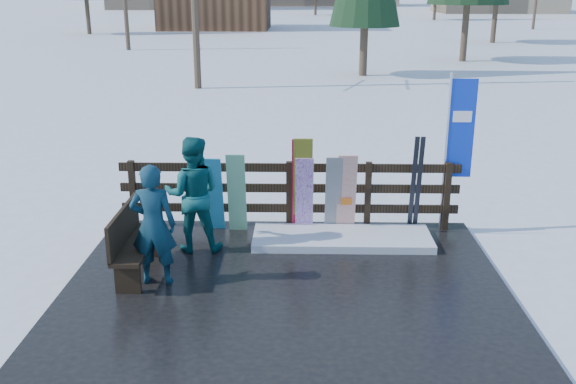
{
  "coord_description": "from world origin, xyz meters",
  "views": [
    {
      "loc": [
        0.2,
        -7.88,
        3.97
      ],
      "look_at": [
        0.01,
        1.0,
        1.1
      ],
      "focal_mm": 40.0,
      "sensor_mm": 36.0,
      "label": 1
    }
  ],
  "objects_px": {
    "snowboard_0": "(215,195)",
    "rental_flag": "(457,135)",
    "person_back": "(193,194)",
    "snowboard_5": "(347,194)",
    "person_front": "(153,225)",
    "bench": "(132,240)",
    "snowboard_1": "(237,193)",
    "snowboard_2": "(303,185)",
    "snowboard_4": "(333,195)",
    "snowboard_3": "(304,195)"
  },
  "relations": [
    {
      "from": "snowboard_1",
      "to": "person_front",
      "type": "distance_m",
      "value": 2.11
    },
    {
      "from": "rental_flag",
      "to": "person_back",
      "type": "bearing_deg",
      "value": -166.68
    },
    {
      "from": "bench",
      "to": "rental_flag",
      "type": "relative_size",
      "value": 0.58
    },
    {
      "from": "snowboard_1",
      "to": "snowboard_3",
      "type": "bearing_deg",
      "value": 0.0
    },
    {
      "from": "snowboard_1",
      "to": "snowboard_4",
      "type": "distance_m",
      "value": 1.57
    },
    {
      "from": "snowboard_0",
      "to": "rental_flag",
      "type": "bearing_deg",
      "value": 3.96
    },
    {
      "from": "person_back",
      "to": "snowboard_2",
      "type": "bearing_deg",
      "value": -160.15
    },
    {
      "from": "snowboard_3",
      "to": "person_back",
      "type": "height_order",
      "value": "person_back"
    },
    {
      "from": "rental_flag",
      "to": "snowboard_1",
      "type": "bearing_deg",
      "value": -175.65
    },
    {
      "from": "snowboard_1",
      "to": "rental_flag",
      "type": "distance_m",
      "value": 3.68
    },
    {
      "from": "rental_flag",
      "to": "person_back",
      "type": "height_order",
      "value": "rental_flag"
    },
    {
      "from": "snowboard_2",
      "to": "rental_flag",
      "type": "bearing_deg",
      "value": 6.22
    },
    {
      "from": "snowboard_5",
      "to": "person_back",
      "type": "bearing_deg",
      "value": -163.31
    },
    {
      "from": "snowboard_2",
      "to": "person_back",
      "type": "distance_m",
      "value": 1.81
    },
    {
      "from": "snowboard_3",
      "to": "person_back",
      "type": "relative_size",
      "value": 0.75
    },
    {
      "from": "snowboard_4",
      "to": "snowboard_3",
      "type": "bearing_deg",
      "value": 180.0
    },
    {
      "from": "snowboard_2",
      "to": "snowboard_0",
      "type": "bearing_deg",
      "value": 180.0
    },
    {
      "from": "snowboard_4",
      "to": "rental_flag",
      "type": "distance_m",
      "value": 2.21
    },
    {
      "from": "snowboard_3",
      "to": "snowboard_0",
      "type": "bearing_deg",
      "value": 180.0
    },
    {
      "from": "snowboard_2",
      "to": "snowboard_3",
      "type": "height_order",
      "value": "snowboard_2"
    },
    {
      "from": "snowboard_1",
      "to": "person_front",
      "type": "height_order",
      "value": "person_front"
    },
    {
      "from": "snowboard_1",
      "to": "person_back",
      "type": "relative_size",
      "value": 0.77
    },
    {
      "from": "snowboard_0",
      "to": "snowboard_4",
      "type": "xyz_separation_m",
      "value": [
        1.92,
        -0.0,
        0.01
      ]
    },
    {
      "from": "snowboard_3",
      "to": "snowboard_5",
      "type": "height_order",
      "value": "snowboard_5"
    },
    {
      "from": "snowboard_1",
      "to": "rental_flag",
      "type": "xyz_separation_m",
      "value": [
        3.55,
        0.27,
        0.93
      ]
    },
    {
      "from": "rental_flag",
      "to": "person_front",
      "type": "xyz_separation_m",
      "value": [
        -4.48,
        -2.16,
        -0.77
      ]
    },
    {
      "from": "snowboard_4",
      "to": "rental_flag",
      "type": "xyz_separation_m",
      "value": [
        1.98,
        0.27,
        0.94
      ]
    },
    {
      "from": "snowboard_0",
      "to": "person_back",
      "type": "distance_m",
      "value": 0.78
    },
    {
      "from": "bench",
      "to": "snowboard_5",
      "type": "bearing_deg",
      "value": 27.87
    },
    {
      "from": "bench",
      "to": "rental_flag",
      "type": "distance_m",
      "value": 5.33
    },
    {
      "from": "person_front",
      "to": "person_back",
      "type": "height_order",
      "value": "person_back"
    },
    {
      "from": "bench",
      "to": "person_back",
      "type": "bearing_deg",
      "value": 52.09
    },
    {
      "from": "bench",
      "to": "rental_flag",
      "type": "bearing_deg",
      "value": 21.38
    },
    {
      "from": "snowboard_0",
      "to": "rental_flag",
      "type": "distance_m",
      "value": 4.03
    },
    {
      "from": "snowboard_1",
      "to": "snowboard_2",
      "type": "xyz_separation_m",
      "value": [
        1.07,
        0.0,
        0.14
      ]
    },
    {
      "from": "snowboard_2",
      "to": "person_back",
      "type": "height_order",
      "value": "person_back"
    },
    {
      "from": "bench",
      "to": "snowboard_1",
      "type": "bearing_deg",
      "value": 51.37
    },
    {
      "from": "bench",
      "to": "snowboard_4",
      "type": "height_order",
      "value": "snowboard_4"
    },
    {
      "from": "person_back",
      "to": "bench",
      "type": "bearing_deg",
      "value": 48.79
    },
    {
      "from": "snowboard_4",
      "to": "rental_flag",
      "type": "height_order",
      "value": "rental_flag"
    },
    {
      "from": "snowboard_1",
      "to": "snowboard_4",
      "type": "height_order",
      "value": "snowboard_1"
    },
    {
      "from": "snowboard_5",
      "to": "person_front",
      "type": "relative_size",
      "value": 0.82
    },
    {
      "from": "snowboard_4",
      "to": "snowboard_5",
      "type": "relative_size",
      "value": 0.98
    },
    {
      "from": "bench",
      "to": "snowboard_0",
      "type": "bearing_deg",
      "value": 59.74
    },
    {
      "from": "snowboard_2",
      "to": "person_front",
      "type": "distance_m",
      "value": 2.76
    },
    {
      "from": "snowboard_0",
      "to": "snowboard_4",
      "type": "bearing_deg",
      "value": -0.0
    },
    {
      "from": "person_back",
      "to": "person_front",
      "type": "bearing_deg",
      "value": 70.6
    },
    {
      "from": "snowboard_3",
      "to": "person_front",
      "type": "xyz_separation_m",
      "value": [
        -2.02,
        -1.89,
        0.19
      ]
    },
    {
      "from": "bench",
      "to": "snowboard_1",
      "type": "relative_size",
      "value": 1.09
    },
    {
      "from": "snowboard_1",
      "to": "person_back",
      "type": "height_order",
      "value": "person_back"
    }
  ]
}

